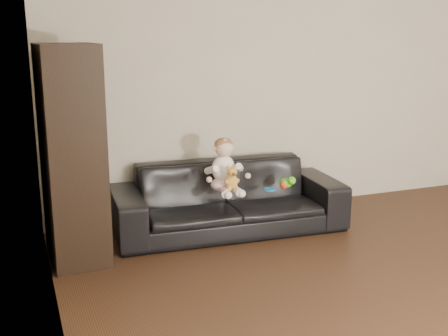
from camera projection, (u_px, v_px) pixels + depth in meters
name	position (u px, v px, depth m)	size (l,w,h in m)	color
wall_back	(288.00, 84.00, 5.76)	(5.00, 5.00, 0.00)	#BAB19D
wall_left	(63.00, 160.00, 2.40)	(5.50, 5.50, 0.00)	#BAB19D
sofa	(228.00, 198.00, 5.25)	(2.14, 0.84, 0.62)	black
cabinet	(73.00, 156.00, 4.43)	(0.44, 0.60, 1.74)	black
shelf_item	(72.00, 107.00, 4.34)	(0.18, 0.25, 0.28)	silver
baby	(225.00, 169.00, 5.04)	(0.35, 0.43, 0.49)	#FCD5DE
teddy_bear	(232.00, 178.00, 4.92)	(0.12, 0.12, 0.21)	gold
toy_green	(286.00, 183.00, 5.21)	(0.11, 0.13, 0.09)	#4BCD18
toy_rattle	(284.00, 185.00, 5.18)	(0.07, 0.07, 0.07)	red
toy_blue_disc	(270.00, 189.00, 5.14)	(0.11, 0.11, 0.02)	blue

